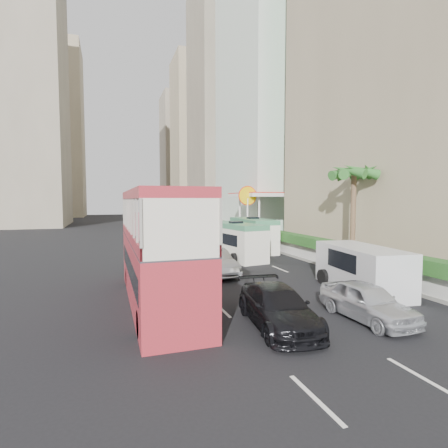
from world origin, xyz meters
name	(u,v)px	position (x,y,z in m)	size (l,w,h in m)	color
ground_plane	(277,291)	(0.00, 0.00, 0.00)	(200.00, 200.00, 0.00)	black
double_decker_bus	(158,247)	(-6.00, 0.00, 2.53)	(2.50, 11.00, 5.06)	#AC2933
car_silver_lane_a	(214,275)	(-1.90, 4.77, 0.00)	(1.67, 4.79, 1.58)	silver
car_silver_lane_b	(366,320)	(1.33, -4.96, 0.00)	(1.73, 4.30, 1.46)	silver
car_black	(277,326)	(-2.27, -4.50, 0.00)	(2.03, 4.99, 1.45)	black
van_asset	(218,250)	(1.49, 14.73, 0.00)	(2.49, 5.40, 1.50)	silver
minibus_near	(236,241)	(1.45, 9.86, 1.41)	(2.12, 6.35, 2.82)	silver
minibus_far	(253,235)	(4.42, 13.40, 1.47)	(2.21, 6.62, 2.93)	silver
panel_van_near	(361,269)	(4.15, -1.27, 1.13)	(2.26, 5.66, 2.26)	silver
panel_van_far	(212,229)	(4.06, 25.25, 1.06)	(2.12, 5.31, 2.12)	silver
sidewalk	(250,236)	(9.00, 25.00, 0.09)	(6.00, 120.00, 0.18)	#99968C
kerb_wall	(268,242)	(6.20, 14.00, 0.68)	(0.30, 44.00, 1.00)	silver
hedge	(268,233)	(6.20, 14.00, 1.53)	(1.10, 44.00, 0.70)	#2D6626
palm_tree	(353,218)	(7.80, 4.00, 3.38)	(0.36, 0.36, 6.40)	brown
shell_station	(264,215)	(10.00, 23.00, 2.75)	(6.50, 8.00, 5.50)	silver
tower_stripe	(282,41)	(18.00, 34.00, 29.00)	(16.00, 18.00, 58.00)	white
tower_mid	(230,107)	(18.00, 58.00, 25.00)	(16.00, 16.00, 50.00)	gray
tower_far_a	(199,139)	(17.00, 82.00, 22.00)	(14.00, 14.00, 44.00)	tan
tower_far_b	(183,155)	(17.00, 104.00, 20.00)	(14.00, 14.00, 40.00)	gray
tower_left_a	(8,76)	(-24.00, 55.00, 26.00)	(18.00, 18.00, 52.00)	gray
tower_left_b	(52,132)	(-22.00, 90.00, 23.00)	(16.00, 16.00, 46.00)	tan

